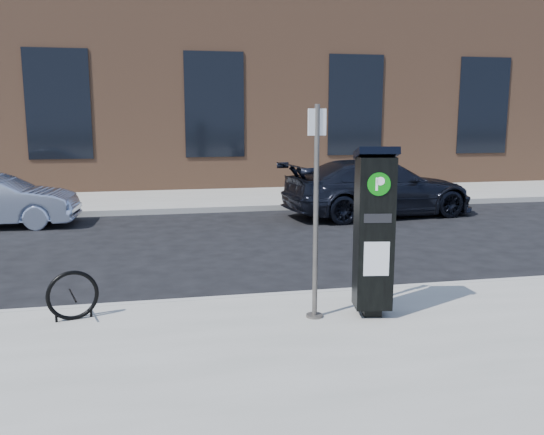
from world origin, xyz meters
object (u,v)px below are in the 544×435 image
object	(u,v)px
parking_kiosk	(374,230)
sign_pole	(316,215)
car_dark	(378,188)
bike_rack	(73,296)

from	to	relation	value
parking_kiosk	sign_pole	world-z (taller)	sign_pole
parking_kiosk	car_dark	distance (m)	8.37
parking_kiosk	car_dark	world-z (taller)	parking_kiosk
sign_pole	car_dark	bearing A→B (deg)	54.63
parking_kiosk	bike_rack	size ratio (longest dim) A/B	3.39
parking_kiosk	bike_rack	xyz separation A→B (m)	(-3.70, 0.59, -0.79)
bike_rack	parking_kiosk	bearing A→B (deg)	-24.04
parking_kiosk	car_dark	bearing A→B (deg)	77.16
bike_rack	sign_pole	bearing A→B (deg)	-24.86
parking_kiosk	car_dark	size ratio (longest dim) A/B	0.42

